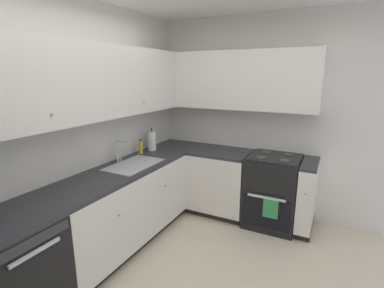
# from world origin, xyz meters

# --- Properties ---
(wall_back) EXTENTS (3.97, 0.05, 2.60)m
(wall_back) POSITION_xyz_m (0.00, 1.49, 1.30)
(wall_back) COLOR silver
(wall_back) RESTS_ON ground_plane
(wall_right) EXTENTS (0.05, 3.04, 2.60)m
(wall_right) POSITION_xyz_m (1.96, 0.00, 1.30)
(wall_right) COLOR silver
(wall_right) RESTS_ON ground_plane
(dishwasher) EXTENTS (0.60, 0.63, 0.85)m
(dishwasher) POSITION_xyz_m (-0.78, 1.17, 0.42)
(dishwasher) COLOR black
(dishwasher) RESTS_ON ground_plane
(lower_cabinets_back) EXTENTS (1.81, 0.62, 0.85)m
(lower_cabinets_back) POSITION_xyz_m (0.43, 1.17, 0.43)
(lower_cabinets_back) COLOR silver
(lower_cabinets_back) RESTS_ON ground_plane
(countertop_back) EXTENTS (3.01, 0.60, 0.03)m
(countertop_back) POSITION_xyz_m (0.43, 1.17, 0.86)
(countertop_back) COLOR #2D2D33
(countertop_back) RESTS_ON lower_cabinets_back
(lower_cabinets_right) EXTENTS (0.62, 1.57, 0.85)m
(lower_cabinets_right) POSITION_xyz_m (1.64, 0.28, 0.43)
(lower_cabinets_right) COLOR silver
(lower_cabinets_right) RESTS_ON ground_plane
(countertop_right) EXTENTS (0.60, 1.57, 0.03)m
(countertop_right) POSITION_xyz_m (1.63, 0.28, 0.86)
(countertop_right) COLOR #2D2D33
(countertop_right) RESTS_ON lower_cabinets_right
(oven_range) EXTENTS (0.68, 0.62, 1.03)m
(oven_range) POSITION_xyz_m (1.65, -0.20, 0.45)
(oven_range) COLOR black
(oven_range) RESTS_ON ground_plane
(upper_cabinets_back) EXTENTS (2.69, 0.34, 0.72)m
(upper_cabinets_back) POSITION_xyz_m (0.27, 1.31, 1.79)
(upper_cabinets_back) COLOR silver
(upper_cabinets_right) EXTENTS (0.32, 2.12, 0.72)m
(upper_cabinets_right) POSITION_xyz_m (1.77, 0.41, 1.79)
(upper_cabinets_right) COLOR silver
(sink) EXTENTS (0.66, 0.40, 0.10)m
(sink) POSITION_xyz_m (0.63, 1.14, 0.84)
(sink) COLOR #B7B7BC
(sink) RESTS_ON countertop_back
(faucet) EXTENTS (0.07, 0.16, 0.26)m
(faucet) POSITION_xyz_m (0.63, 1.35, 1.03)
(faucet) COLOR silver
(faucet) RESTS_ON countertop_back
(soap_bottle) EXTENTS (0.05, 0.05, 0.19)m
(soap_bottle) POSITION_xyz_m (1.03, 1.35, 0.97)
(soap_bottle) COLOR gold
(soap_bottle) RESTS_ON countertop_back
(paper_towel_roll) EXTENTS (0.11, 0.11, 0.31)m
(paper_towel_roll) POSITION_xyz_m (1.25, 1.33, 1.01)
(paper_towel_roll) COLOR white
(paper_towel_roll) RESTS_ON countertop_back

